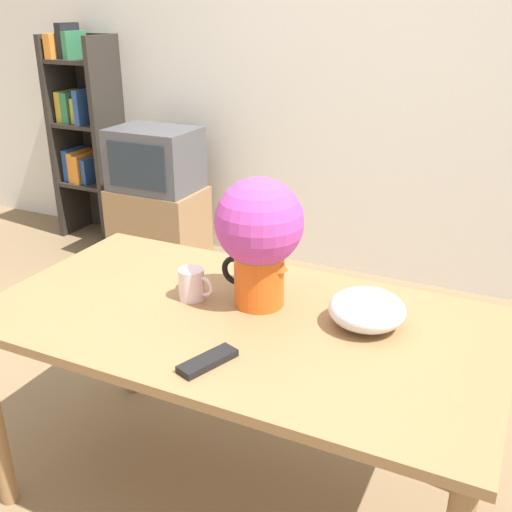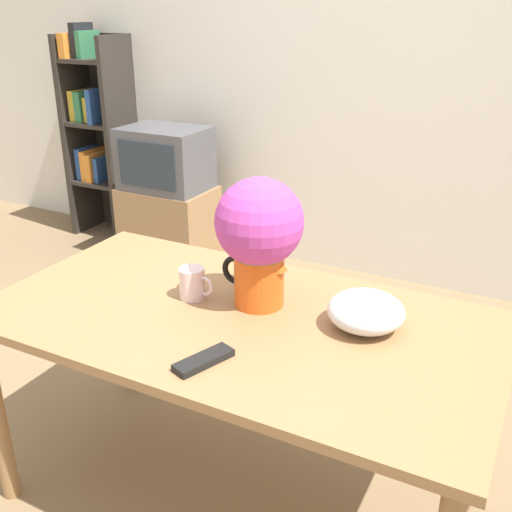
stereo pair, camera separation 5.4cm
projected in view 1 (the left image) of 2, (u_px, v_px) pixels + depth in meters
The scene contains 10 objects.
ground_plane at pixel (192, 470), 2.24m from camera, with size 12.00×12.00×0.00m, color #7F6647.
wall_back at pixel (367, 62), 3.42m from camera, with size 8.00×0.05×2.60m.
table at pixel (239, 341), 1.87m from camera, with size 1.57×0.84×0.73m.
flower_vase at pixel (259, 234), 1.82m from camera, with size 0.27×0.27×0.41m.
coffee_mug at pixel (192, 285), 1.92m from camera, with size 0.12×0.08×0.10m.
white_bowl at pixel (367, 309), 1.76m from camera, with size 0.23×0.23×0.11m.
remote_control at pixel (208, 361), 1.58m from camera, with size 0.11×0.18×0.02m.
tv_stand at pixel (159, 226), 3.95m from camera, with size 0.58×0.40×0.51m.
tv_set at pixel (155, 159), 3.77m from camera, with size 0.53×0.40×0.39m.
bookshelf at pixel (86, 129), 4.25m from camera, with size 0.44×0.34×1.49m.
Camera 1 is at (0.97, -1.47, 1.61)m, focal length 42.00 mm.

